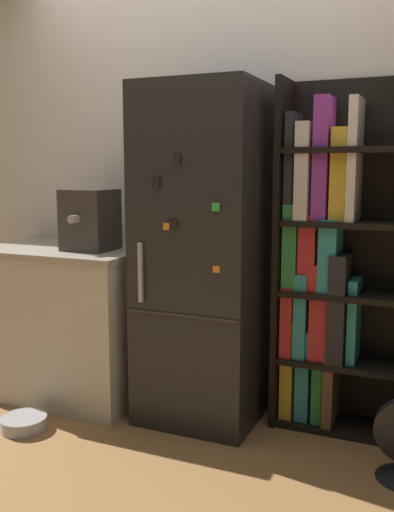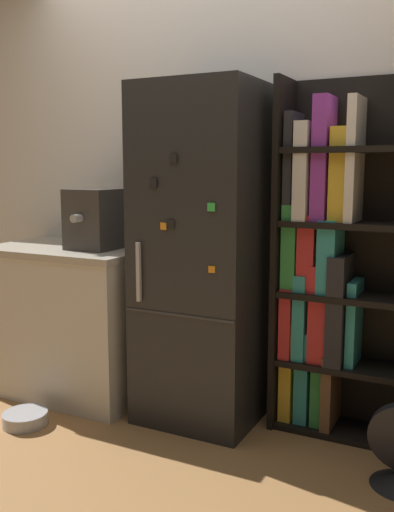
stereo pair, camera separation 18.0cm
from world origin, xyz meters
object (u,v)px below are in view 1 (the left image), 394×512
refrigerator (204,256)px  bookshelf (344,269)px  espresso_machine (90,220)px  pet_bowl (24,422)px

refrigerator → bookshelf: (0.71, 0.16, -0.05)m
refrigerator → espresso_machine: bearing=-175.8°
refrigerator → bookshelf: bookshelf is taller
bookshelf → pet_bowl: bearing=-154.6°
refrigerator → pet_bowl: size_ratio=7.43×
espresso_machine → pet_bowl: bearing=-102.7°
bookshelf → espresso_machine: bookshelf is taller
espresso_machine → pet_bowl: espresso_machine is taller
pet_bowl → espresso_machine: bearing=77.3°
bookshelf → espresso_machine: bearing=-171.2°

